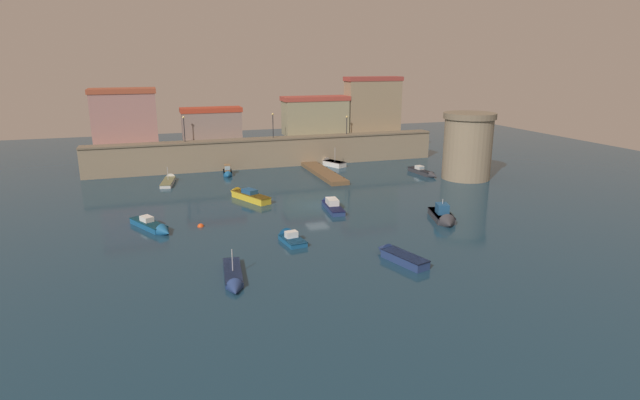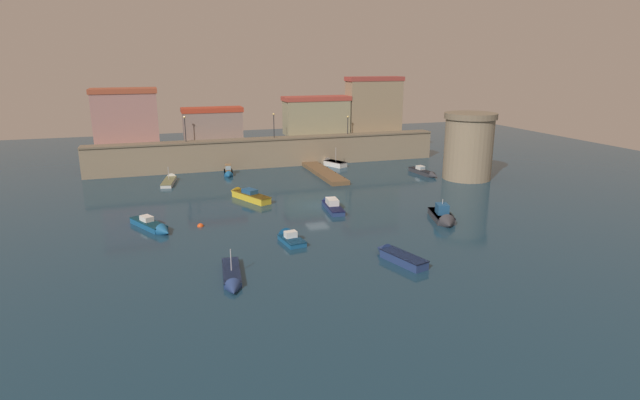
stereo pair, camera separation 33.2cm
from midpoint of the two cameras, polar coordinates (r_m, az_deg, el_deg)
name	(u,v)px [view 2 (the right image)]	position (r m, az deg, el deg)	size (l,w,h in m)	color
ground_plane	(317,205)	(59.60, -0.13, -0.61)	(136.23, 136.23, 0.00)	#19384C
quay_wall	(271,152)	(81.71, -5.33, 5.32)	(55.05, 2.87, 4.53)	gray
old_town_backdrop	(258,113)	(83.89, -6.78, 9.52)	(49.40, 5.19, 9.28)	#A4746E
fortress_tower	(469,146)	(75.22, 16.25, 5.78)	(7.17, 7.17, 9.26)	gray
pier_dock	(324,173)	(75.58, 0.59, 3.04)	(2.56, 14.54, 0.70)	brown
quay_lamp_0	(185,125)	(79.24, -14.61, 8.05)	(0.32, 0.32, 3.78)	black
quay_lamp_1	(274,122)	(81.15, -5.02, 8.65)	(0.32, 0.32, 3.81)	black
quay_lamp_2	(348,122)	(84.82, 3.21, 8.65)	(0.32, 0.32, 2.99)	black
moored_boat_0	(444,217)	(55.08, 13.69, -1.87)	(3.35, 6.00, 2.75)	#333338
moored_boat_1	(228,172)	(76.46, -9.99, 3.05)	(1.66, 4.34, 1.79)	#195689
moored_boat_2	(332,163)	(82.12, 1.46, 4.12)	(3.46, 4.93, 3.40)	white
moored_boat_3	(331,204)	(58.64, 1.38, -0.48)	(2.03, 6.68, 1.62)	navy
moored_boat_4	(397,256)	(44.00, 8.72, -6.11)	(2.92, 5.77, 1.35)	navy
moored_boat_5	(153,226)	(53.74, -17.82, -2.74)	(4.27, 6.58, 1.48)	#195689
moored_boat_6	(289,237)	(48.22, -3.30, -4.14)	(2.10, 4.28, 1.57)	#195689
moored_boat_7	(247,195)	(62.86, -7.94, 0.56)	(4.44, 7.32, 1.62)	gold
moored_boat_8	(425,172)	(77.00, 11.63, 3.02)	(1.85, 6.51, 1.37)	#333338
moored_boat_9	(170,180)	(73.94, -16.15, 2.14)	(2.56, 6.87, 2.74)	silver
moored_boat_10	(232,278)	(40.14, -9.47, -8.54)	(2.00, 6.72, 2.61)	navy
mooring_buoy_0	(201,226)	(53.51, -12.92, -2.87)	(0.65, 0.65, 0.65)	#EA4C19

